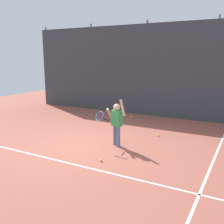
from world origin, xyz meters
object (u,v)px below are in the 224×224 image
tennis_player (116,121)px  tennis_ball_1 (116,118)px  tennis_ball_2 (131,117)px  tennis_ball_3 (158,135)px  tennis_ball_0 (101,160)px

tennis_player → tennis_ball_1: tennis_player is taller
tennis_ball_2 → tennis_ball_3: 2.64m
tennis_ball_1 → tennis_ball_3: bearing=-32.8°
tennis_player → tennis_ball_1: 3.36m
tennis_ball_0 → tennis_ball_3: bearing=78.7°
tennis_player → tennis_ball_0: 1.41m
tennis_ball_1 → tennis_ball_2: bearing=43.6°
tennis_ball_2 → tennis_player: bearing=-72.7°
tennis_player → tennis_ball_0: size_ratio=20.46×
tennis_player → tennis_ball_3: tennis_player is taller
tennis_player → tennis_ball_0: (0.23, -1.20, -0.69)m
tennis_ball_0 → tennis_ball_2: size_ratio=1.00×
tennis_player → tennis_ball_2: 3.60m
tennis_player → tennis_ball_3: size_ratio=20.46×
tennis_ball_0 → tennis_ball_3: 2.69m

